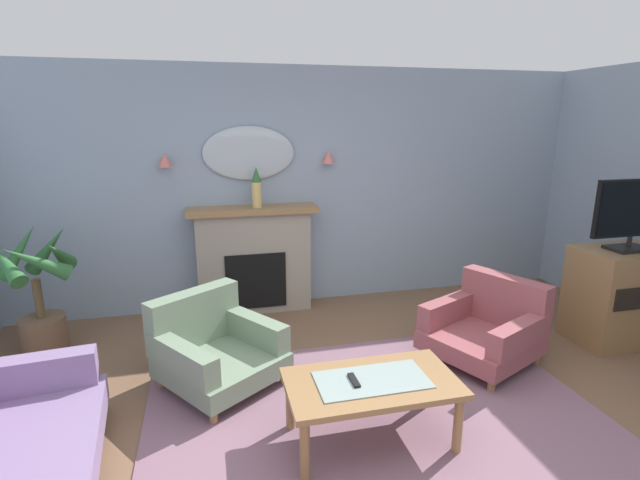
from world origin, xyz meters
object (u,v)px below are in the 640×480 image
Objects in this scene: fireplace at (254,261)px; tv_remote at (354,381)px; wall_mirror at (249,153)px; armchair_in_corner at (487,326)px; potted_plant_tall_palm at (39,294)px; mantel_vase_right at (257,187)px; armchair_beside_couch at (214,347)px; tv_cabinet at (618,295)px; coffee_table at (372,388)px; wall_sconce_left at (165,160)px; wall_sconce_right at (328,157)px; tv_flatscreen at (634,213)px.

tv_remote is (0.38, -2.37, -0.12)m from fireplace.
armchair_in_corner is at bearing -42.65° from wall_mirror.
mantel_vase_right is at bearing 13.97° from potted_plant_tall_palm.
armchair_beside_couch is at bearing -107.17° from wall_mirror.
armchair_in_corner is at bearing -179.00° from tv_cabinet.
coffee_table is 2.87m from tv_cabinet.
tv_remote is 0.14× the size of potted_plant_tall_palm.
tv_cabinet is at bearing -25.47° from fireplace.
wall_sconce_left is at bearing 172.41° from mantel_vase_right.
armchair_beside_couch is at bearing 177.76° from tv_cabinet.
wall_sconce_right is at bearing 8.53° from mantel_vase_right.
wall_sconce_right is 0.13× the size of coffee_table.
tv_flatscreen is (3.25, -1.71, -0.46)m from wall_mirror.
tv_flatscreen is at bearing -25.70° from mantel_vase_right.
wall_mirror is at bearing 98.51° from tv_remote.
armchair_beside_couch reaches higher than tv_remote.
mantel_vase_right reaches higher than tv_remote.
tv_remote is at bearing -82.08° from mantel_vase_right.
fireplace reaches higher than coffee_table.
fireplace reaches higher than tv_cabinet.
wall_sconce_right is (1.70, 0.00, 0.00)m from wall_sconce_left.
fireplace is at bearing 99.01° from tv_remote.
armchair_beside_couch is at bearing 175.84° from armchair_in_corner.
wall_mirror reaches higher than fireplace.
coffee_table is 1.31× the size of tv_flatscreen.
wall_sconce_left is (-0.85, 0.09, 1.09)m from fireplace.
potted_plant_tall_palm reaches higher than tv_remote.
fireplace is at bearing 154.24° from tv_flatscreen.
fireplace is 1.38m from wall_sconce_right.
wall_mirror reaches higher than tv_remote.
armchair_beside_couch is at bearing 134.80° from coffee_table.
wall_sconce_right is at bearing 81.83° from coffee_table.
armchair_beside_couch is 3.73m from tv_cabinet.
tv_flatscreen is at bearing -25.76° from fireplace.
tv_remote is 0.14× the size of armchair_beside_couch.
wall_mirror is at bearing 101.12° from coffee_table.
armchair_in_corner is (1.81, -1.54, -1.07)m from mantel_vase_right.
fireplace is 1.26× the size of armchair_in_corner.
coffee_table is (0.50, -2.52, -1.33)m from wall_mirror.
coffee_table is at bearing -45.20° from armchair_beside_couch.
armchair_beside_couch is 1.26× the size of tv_cabinet.
mantel_vase_right is 0.39× the size of coffee_table.
fireplace is 3.60m from tv_cabinet.
potted_plant_tall_palm is at bearing -167.56° from wall_sconce_right.
tv_cabinet is at bearing -34.35° from wall_sconce_right.
armchair_beside_couch is at bearing 131.22° from tv_remote.
potted_plant_tall_palm is at bearing -150.73° from wall_sconce_left.
coffee_table is at bearing -163.14° from tv_cabinet.
coffee_table is (0.50, -2.38, -0.19)m from fireplace.
armchair_beside_couch is at bearing -110.99° from mantel_vase_right.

